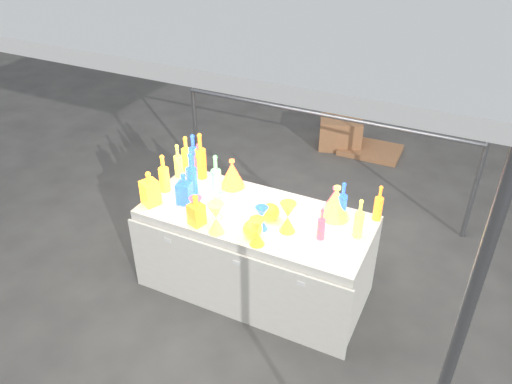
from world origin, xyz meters
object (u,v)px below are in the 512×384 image
at_px(hourglass_0, 257,232).
at_px(globe_0, 253,229).
at_px(lampshade_0, 232,173).
at_px(cardboard_box_closed, 340,133).
at_px(bottle_0, 186,153).
at_px(decanter_0, 150,188).
at_px(display_table, 255,252).

bearing_deg(hourglass_0, globe_0, 134.54).
bearing_deg(lampshade_0, cardboard_box_closed, 69.73).
height_order(bottle_0, hourglass_0, bottle_0).
bearing_deg(decanter_0, hourglass_0, 18.90).
height_order(decanter_0, lampshade_0, decanter_0).
relative_size(display_table, globe_0, 12.71).
relative_size(cardboard_box_closed, globe_0, 3.63).
height_order(display_table, bottle_0, bottle_0).
height_order(hourglass_0, lampshade_0, lampshade_0).
xyz_separation_m(cardboard_box_closed, bottle_0, (-0.69, -2.45, 0.72)).
relative_size(bottle_0, lampshade_0, 1.30).
distance_m(display_table, globe_0, 0.51).
xyz_separation_m(globe_0, lampshade_0, (-0.46, 0.54, 0.07)).
bearing_deg(cardboard_box_closed, bottle_0, -124.19).
relative_size(cardboard_box_closed, bottle_0, 1.61).
relative_size(hourglass_0, globe_0, 1.50).
distance_m(display_table, cardboard_box_closed, 2.82).
distance_m(decanter_0, globe_0, 0.92).
relative_size(bottle_0, hourglass_0, 1.50).
height_order(display_table, lampshade_0, lampshade_0).
height_order(display_table, globe_0, globe_0).
relative_size(bottle_0, decanter_0, 1.11).
xyz_separation_m(cardboard_box_closed, hourglass_0, (0.34, -3.13, 0.67)).
relative_size(decanter_0, hourglass_0, 1.35).
height_order(cardboard_box_closed, globe_0, globe_0).
height_order(bottle_0, decanter_0, bottle_0).
distance_m(display_table, bottle_0, 1.07).
bearing_deg(cardboard_box_closed, decanter_0, -120.58).
bearing_deg(hourglass_0, decanter_0, 174.41).
bearing_deg(hourglass_0, display_table, 117.73).
height_order(decanter_0, hourglass_0, decanter_0).
distance_m(globe_0, lampshade_0, 0.71).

